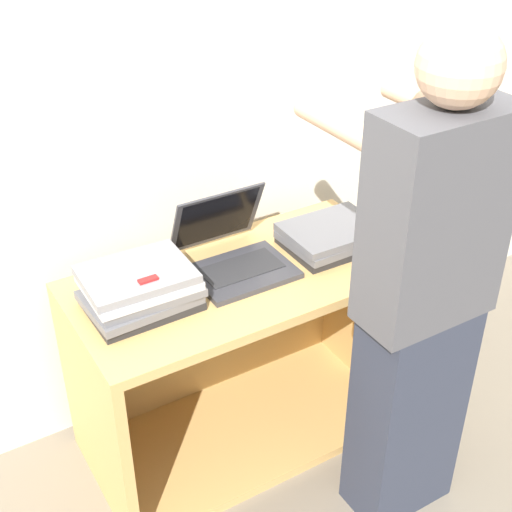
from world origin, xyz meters
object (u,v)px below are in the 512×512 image
(laptop_stack_right, at_px, (332,236))
(person, at_px, (421,303))
(laptop_open, at_px, (234,254))
(laptop_stack_left, at_px, (140,289))

(laptop_stack_right, bearing_deg, person, -96.66)
(laptop_open, distance_m, laptop_stack_left, 0.37)
(laptop_open, height_order, laptop_stack_right, laptop_open)
(laptop_open, bearing_deg, person, -62.65)
(laptop_stack_right, bearing_deg, laptop_open, 170.45)
(person, bearing_deg, laptop_stack_left, 141.40)
(laptop_open, xyz_separation_m, person, (0.30, -0.59, 0.04))
(laptop_stack_left, xyz_separation_m, laptop_stack_right, (0.73, -0.01, -0.03))
(laptop_stack_right, xyz_separation_m, person, (-0.06, -0.53, 0.05))
(laptop_stack_right, relative_size, person, 0.21)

